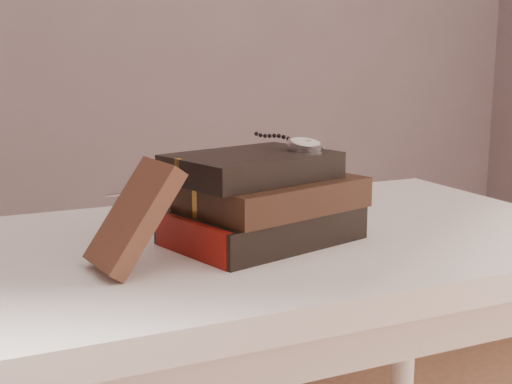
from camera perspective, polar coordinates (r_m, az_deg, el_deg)
name	(u,v)px	position (r m, az deg, el deg)	size (l,w,h in m)	color
table	(273,291)	(1.11, 1.40, -8.05)	(1.00, 0.60, 0.75)	silver
book_stack	(263,200)	(1.03, 0.58, -0.68)	(0.31, 0.24, 0.13)	black
journal	(134,217)	(0.90, -9.93, -2.01)	(0.02, 0.10, 0.16)	#3F2218
pocket_watch	(303,144)	(1.05, 3.88, 3.94)	(0.07, 0.16, 0.02)	silver
eyeglasses	(175,190)	(1.04, -6.61, 0.12)	(0.14, 0.15, 0.05)	silver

